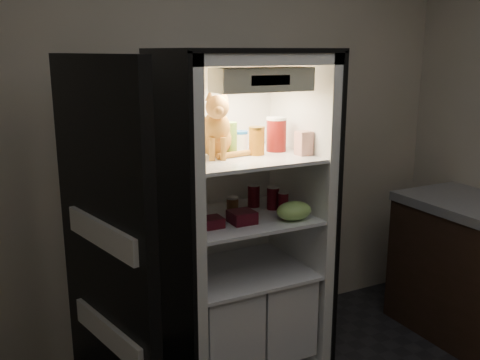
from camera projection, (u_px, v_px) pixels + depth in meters
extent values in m
plane|color=beige|center=(208.00, 134.00, 3.38)|extent=(3.60, 0.00, 3.60)
cube|color=white|center=(217.00, 203.00, 3.37)|extent=(0.85, 0.06, 1.85)
cube|color=white|center=(176.00, 227.00, 2.92)|extent=(0.06, 0.70, 1.85)
cube|color=white|center=(298.00, 208.00, 3.27)|extent=(0.06, 0.70, 1.85)
cube|color=white|center=(240.00, 58.00, 2.88)|extent=(0.85, 0.70, 0.06)
cube|color=white|center=(240.00, 355.00, 3.30)|extent=(0.85, 0.70, 0.06)
cube|color=black|center=(169.00, 228.00, 2.90)|extent=(0.02, 0.72, 1.87)
cube|color=black|center=(303.00, 207.00, 3.29)|extent=(0.02, 0.72, 1.87)
cube|color=black|center=(240.00, 50.00, 2.87)|extent=(0.90, 0.72, 0.02)
cube|color=white|center=(243.00, 158.00, 2.98)|extent=(0.73, 0.62, 0.02)
cube|color=white|center=(243.00, 217.00, 3.06)|extent=(0.73, 0.62, 0.02)
cube|color=white|center=(216.00, 316.00, 3.12)|extent=(0.34, 0.58, 0.48)
cube|color=white|center=(268.00, 303.00, 3.28)|extent=(0.34, 0.58, 0.48)
cube|color=white|center=(243.00, 271.00, 3.14)|extent=(0.73, 0.62, 0.02)
cube|color=#F2EDC6|center=(262.00, 79.00, 2.70)|extent=(0.52, 0.18, 0.12)
cube|color=black|center=(271.00, 80.00, 2.62)|extent=(0.22, 0.01, 0.05)
cube|color=black|center=(106.00, 254.00, 2.52)|extent=(0.25, 0.86, 1.85)
cube|color=white|center=(111.00, 332.00, 2.56)|extent=(0.20, 0.64, 0.12)
cube|color=white|center=(105.00, 233.00, 2.44)|extent=(0.20, 0.64, 0.12)
ellipsoid|color=#B15B16|center=(214.00, 138.00, 2.98)|extent=(0.25, 0.28, 0.20)
ellipsoid|color=#B15B16|center=(216.00, 127.00, 2.87)|extent=(0.19, 0.18, 0.17)
sphere|color=#BC7124|center=(217.00, 107.00, 2.79)|extent=(0.16, 0.16, 0.13)
sphere|color=#BC7124|center=(219.00, 111.00, 2.74)|extent=(0.07, 0.07, 0.05)
cone|color=#BC7124|center=(210.00, 95.00, 2.77)|extent=(0.06, 0.06, 0.06)
cone|color=#BC7124|center=(224.00, 95.00, 2.79)|extent=(0.06, 0.06, 0.06)
cylinder|color=#B15B16|center=(212.00, 149.00, 2.83)|extent=(0.03, 0.03, 0.12)
cylinder|color=#B15B16|center=(223.00, 149.00, 2.84)|extent=(0.03, 0.03, 0.12)
cylinder|color=#B15B16|center=(235.00, 154.00, 2.94)|extent=(0.23, 0.06, 0.03)
cylinder|color=#227E29|center=(231.00, 140.00, 2.98)|extent=(0.07, 0.07, 0.17)
cylinder|color=#227E29|center=(231.00, 124.00, 2.96)|extent=(0.07, 0.07, 0.02)
cylinder|color=white|center=(241.00, 142.00, 3.12)|extent=(0.08, 0.08, 0.10)
cylinder|color=#195BB3|center=(241.00, 132.00, 3.11)|extent=(0.08, 0.08, 0.02)
cylinder|color=maroon|center=(257.00, 142.00, 2.99)|extent=(0.09, 0.09, 0.14)
cylinder|color=#B1822F|center=(257.00, 128.00, 2.97)|extent=(0.09, 0.09, 0.02)
cylinder|color=maroon|center=(276.00, 136.00, 3.10)|extent=(0.12, 0.12, 0.18)
cylinder|color=white|center=(277.00, 119.00, 3.08)|extent=(0.12, 0.12, 0.02)
cube|color=silver|center=(304.00, 143.00, 2.99)|extent=(0.08, 0.08, 0.13)
cylinder|color=black|center=(254.00, 196.00, 3.23)|extent=(0.07, 0.07, 0.13)
cylinder|color=#B2B2B2|center=(254.00, 185.00, 3.21)|extent=(0.07, 0.07, 0.00)
cylinder|color=black|center=(273.00, 198.00, 3.18)|extent=(0.07, 0.07, 0.13)
cylinder|color=#B2B2B2|center=(273.00, 187.00, 3.16)|extent=(0.07, 0.07, 0.00)
cylinder|color=black|center=(283.00, 202.00, 3.13)|extent=(0.06, 0.06, 0.11)
cylinder|color=#B2B2B2|center=(283.00, 193.00, 3.12)|extent=(0.06, 0.06, 0.00)
cylinder|color=#5B341A|center=(232.00, 206.00, 3.11)|extent=(0.07, 0.07, 0.09)
cylinder|color=#B2B2B2|center=(232.00, 198.00, 3.10)|extent=(0.07, 0.07, 0.01)
ellipsoid|color=#88BB57|center=(294.00, 211.00, 2.98)|extent=(0.21, 0.15, 0.10)
cube|color=#4E0D19|center=(212.00, 222.00, 2.86)|extent=(0.11, 0.11, 0.05)
cube|color=#4E0D19|center=(242.00, 217.00, 2.93)|extent=(0.13, 0.13, 0.07)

